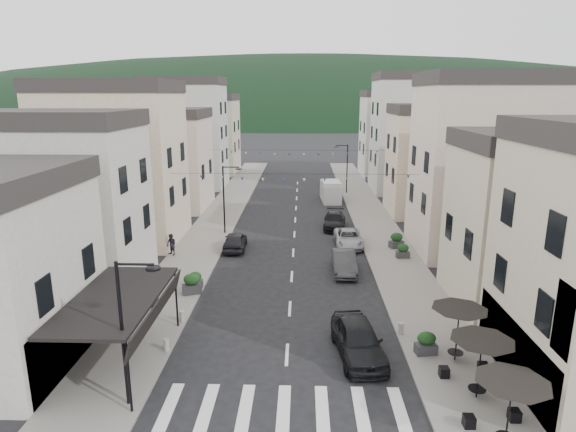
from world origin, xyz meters
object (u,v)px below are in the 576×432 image
object	(u,v)px
parked_car_a	(358,339)
pedestrian_b	(171,245)
delivery_van	(331,191)
parked_car_e	(235,241)
parked_car_b	(344,262)
pedestrian_a	(155,299)
parked_car_d	(335,221)
parked_car_c	(348,238)

from	to	relation	value
parked_car_a	pedestrian_b	xyz separation A→B (m)	(-12.44, 13.83, 0.10)
delivery_van	parked_car_e	bearing A→B (deg)	-118.24
parked_car_b	delivery_van	distance (m)	22.82
parked_car_b	delivery_van	bearing A→B (deg)	89.24
parked_car_e	pedestrian_a	distance (m)	12.07
parked_car_a	parked_car_b	bearing A→B (deg)	81.48
parked_car_b	delivery_van	world-z (taller)	delivery_van
parked_car_a	parked_car_d	bearing A→B (deg)	81.98
parked_car_e	delivery_van	world-z (taller)	delivery_van
parked_car_e	delivery_van	size ratio (longest dim) A/B	0.82
parked_car_b	parked_car_d	world-z (taller)	parked_car_b
parked_car_c	pedestrian_a	world-z (taller)	pedestrian_a
parked_car_d	parked_car_e	size ratio (longest dim) A/B	1.14
pedestrian_a	pedestrian_b	world-z (taller)	pedestrian_a
parked_car_b	pedestrian_b	world-z (taller)	pedestrian_b
parked_car_d	parked_car_c	bearing A→B (deg)	-76.79
parked_car_a	pedestrian_b	size ratio (longest dim) A/B	3.00
delivery_van	pedestrian_b	xyz separation A→B (m)	(-13.04, -19.92, -0.23)
parked_car_b	delivery_van	size ratio (longest dim) A/B	0.86
pedestrian_a	pedestrian_b	bearing A→B (deg)	80.62
parked_car_a	pedestrian_a	size ratio (longest dim) A/B	2.86
parked_car_b	pedestrian_a	size ratio (longest dim) A/B	2.55
parked_car_a	parked_car_d	world-z (taller)	parked_car_a
parked_car_e	delivery_van	xyz separation A→B (m)	(8.50, 18.07, 0.47)
delivery_van	pedestrian_b	distance (m)	23.81
parked_car_a	parked_car_b	distance (m)	10.95
parked_car_c	parked_car_e	size ratio (longest dim) A/B	1.13
parked_car_c	pedestrian_b	bearing A→B (deg)	-167.64
parked_car_c	parked_car_b	bearing A→B (deg)	-98.46
parked_car_c	pedestrian_b	distance (m)	13.89
parked_car_d	pedestrian_a	size ratio (longest dim) A/B	2.76
parked_car_d	pedestrian_b	world-z (taller)	pedestrian_b
pedestrian_b	parked_car_b	bearing A→B (deg)	23.32
parked_car_c	parked_car_d	world-z (taller)	parked_car_d
parked_car_c	pedestrian_b	xyz separation A→B (m)	(-13.55, -3.05, 0.29)
pedestrian_b	pedestrian_a	bearing A→B (deg)	-43.84
parked_car_e	pedestrian_a	size ratio (longest dim) A/B	2.42
parked_car_b	parked_car_c	world-z (taller)	parked_car_b
parked_car_a	parked_car_c	size ratio (longest dim) A/B	1.05
parked_car_c	parked_car_d	size ratio (longest dim) A/B	0.99
parked_car_a	parked_car_e	distance (m)	17.57
pedestrian_a	parked_car_a	bearing A→B (deg)	-39.64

